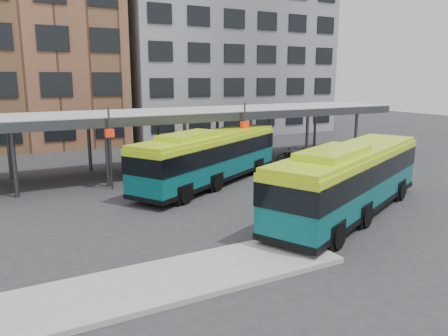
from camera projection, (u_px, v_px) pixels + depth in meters
ground at (242, 231)px, 18.57m from camera, size 120.00×120.00×0.00m
boarding_island at (139, 288)px, 13.39m from camera, size 14.00×3.00×0.18m
canopy at (141, 116)px, 28.80m from camera, size 40.00×6.53×4.80m
building_grey at (219, 46)px, 51.52m from camera, size 24.00×14.00×20.00m
bus_front at (350, 178)px, 20.39m from camera, size 12.47×7.57×3.44m
bus_rear at (210, 156)px, 26.32m from camera, size 11.89×8.35×3.37m
bike_rack at (306, 153)px, 34.93m from camera, size 6.27×1.41×1.06m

